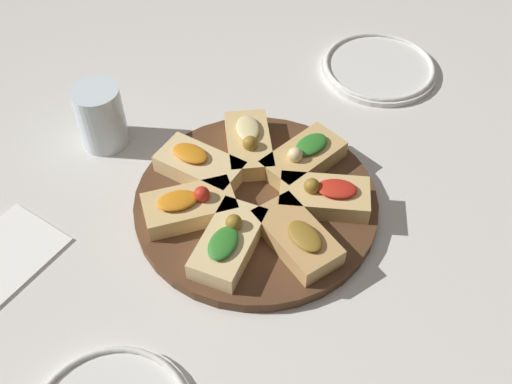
% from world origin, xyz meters
% --- Properties ---
extents(ground_plane, '(3.00, 3.00, 0.00)m').
position_xyz_m(ground_plane, '(0.00, 0.00, 0.00)').
color(ground_plane, silver).
extents(serving_board, '(0.36, 0.36, 0.02)m').
position_xyz_m(serving_board, '(0.00, 0.00, 0.01)').
color(serving_board, '#51331E').
rests_on(serving_board, ground_plane).
extents(focaccia_slice_0, '(0.08, 0.14, 0.04)m').
position_xyz_m(focaccia_slice_0, '(0.01, -0.10, 0.04)').
color(focaccia_slice_0, '#E5C689').
rests_on(focaccia_slice_0, serving_board).
extents(focaccia_slice_1, '(0.14, 0.13, 0.05)m').
position_xyz_m(focaccia_slice_1, '(0.08, -0.06, 0.04)').
color(focaccia_slice_1, '#DBB775').
rests_on(focaccia_slice_1, serving_board).
extents(focaccia_slice_2, '(0.14, 0.10, 0.05)m').
position_xyz_m(focaccia_slice_2, '(0.10, 0.03, 0.04)').
color(focaccia_slice_2, '#E5C689').
rests_on(focaccia_slice_2, serving_board).
extents(focaccia_slice_3, '(0.10, 0.14, 0.04)m').
position_xyz_m(focaccia_slice_3, '(0.03, 0.10, 0.04)').
color(focaccia_slice_3, tan).
rests_on(focaccia_slice_3, serving_board).
extents(focaccia_slice_4, '(0.13, 0.15, 0.05)m').
position_xyz_m(focaccia_slice_4, '(-0.05, 0.08, 0.04)').
color(focaccia_slice_4, '#DBB775').
rests_on(focaccia_slice_4, serving_board).
extents(focaccia_slice_5, '(0.14, 0.09, 0.05)m').
position_xyz_m(focaccia_slice_5, '(-0.10, 0.02, 0.04)').
color(focaccia_slice_5, tan).
rests_on(focaccia_slice_5, serving_board).
extents(focaccia_slice_6, '(0.14, 0.14, 0.05)m').
position_xyz_m(focaccia_slice_6, '(-0.07, -0.07, 0.04)').
color(focaccia_slice_6, '#DBB775').
rests_on(focaccia_slice_6, serving_board).
extents(plate_left, '(0.21, 0.21, 0.02)m').
position_xyz_m(plate_left, '(-0.40, -0.03, 0.01)').
color(plate_left, white).
rests_on(plate_left, ground_plane).
extents(water_glass, '(0.08, 0.08, 0.11)m').
position_xyz_m(water_glass, '(0.04, -0.29, 0.05)').
color(water_glass, silver).
rests_on(water_glass, ground_plane).
extents(napkin_stack, '(0.15, 0.13, 0.01)m').
position_xyz_m(napkin_stack, '(0.29, -0.22, 0.00)').
color(napkin_stack, white).
rests_on(napkin_stack, ground_plane).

